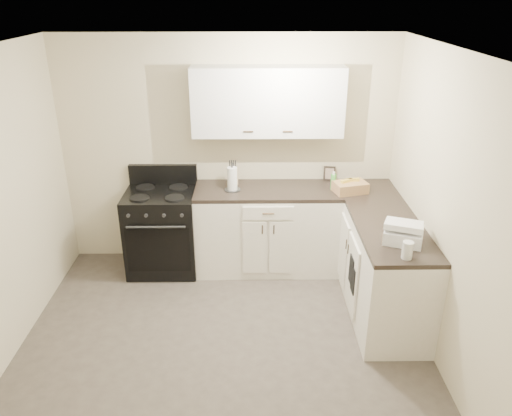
{
  "coord_description": "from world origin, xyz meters",
  "views": [
    {
      "loc": [
        0.24,
        -3.42,
        2.91
      ],
      "look_at": [
        0.3,
        0.85,
        1.01
      ],
      "focal_mm": 35.0,
      "sensor_mm": 36.0,
      "label": 1
    }
  ],
  "objects_px": {
    "paper_towel": "(232,179)",
    "wicker_basket": "(350,187)",
    "stove": "(163,231)",
    "countertop_grill": "(403,235)",
    "knife_block": "(233,177)"
  },
  "relations": [
    {
      "from": "paper_towel",
      "to": "wicker_basket",
      "type": "relative_size",
      "value": 0.76
    },
    {
      "from": "stove",
      "to": "knife_block",
      "type": "bearing_deg",
      "value": 9.61
    },
    {
      "from": "stove",
      "to": "countertop_grill",
      "type": "xyz_separation_m",
      "value": [
        2.25,
        -1.17,
        0.54
      ]
    },
    {
      "from": "knife_block",
      "to": "paper_towel",
      "type": "xyz_separation_m",
      "value": [
        -0.0,
        -0.13,
        0.03
      ]
    },
    {
      "from": "wicker_basket",
      "to": "countertop_grill",
      "type": "distance_m",
      "value": 1.13
    },
    {
      "from": "paper_towel",
      "to": "wicker_basket",
      "type": "distance_m",
      "value": 1.24
    },
    {
      "from": "wicker_basket",
      "to": "countertop_grill",
      "type": "xyz_separation_m",
      "value": [
        0.25,
        -1.1,
        0.0
      ]
    },
    {
      "from": "stove",
      "to": "countertop_grill",
      "type": "height_order",
      "value": "countertop_grill"
    },
    {
      "from": "paper_towel",
      "to": "wicker_basket",
      "type": "xyz_separation_m",
      "value": [
        1.23,
        -0.07,
        -0.07
      ]
    },
    {
      "from": "knife_block",
      "to": "stove",
      "type": "bearing_deg",
      "value": -153.05
    },
    {
      "from": "stove",
      "to": "countertop_grill",
      "type": "bearing_deg",
      "value": -27.48
    },
    {
      "from": "paper_towel",
      "to": "countertop_grill",
      "type": "relative_size",
      "value": 0.82
    },
    {
      "from": "countertop_grill",
      "to": "knife_block",
      "type": "bearing_deg",
      "value": 159.36
    },
    {
      "from": "wicker_basket",
      "to": "countertop_grill",
      "type": "relative_size",
      "value": 1.08
    },
    {
      "from": "paper_towel",
      "to": "wicker_basket",
      "type": "bearing_deg",
      "value": -3.29
    }
  ]
}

